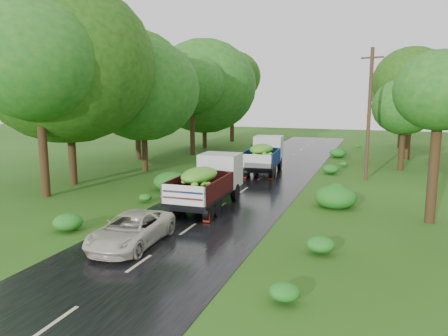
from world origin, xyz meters
The scene contains 10 objects.
ground centered at (0.00, 0.00, 0.00)m, with size 120.00×120.00×0.00m, color #21460F.
road centered at (0.00, 5.00, 0.01)m, with size 6.50×80.00×0.02m, color black.
road_lines centered at (0.00, 6.00, 0.02)m, with size 0.12×69.60×0.00m.
truck_near centered at (-0.54, 7.78, 1.40)m, with size 2.19×5.93×2.48m.
truck_far centered at (-0.33, 18.11, 1.41)m, with size 2.56×6.08×2.49m.
car centered at (-1.19, 1.49, 0.62)m, with size 1.99×4.31×1.20m, color beige.
utility_pole centered at (6.68, 17.75, 4.40)m, with size 1.41×0.70×8.54m.
trees_left centered at (-10.04, 20.21, 6.84)m, with size 7.44×34.04×9.54m.
trees_right centered at (9.50, 27.14, 5.79)m, with size 4.07×31.65×8.28m.
shrubs centered at (0.00, 14.00, 0.35)m, with size 11.90×44.00×0.70m.
Camera 1 is at (7.37, -12.14, 5.65)m, focal length 35.00 mm.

